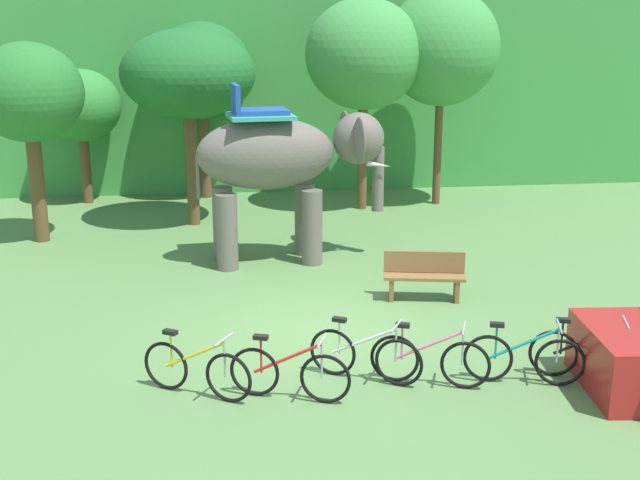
{
  "coord_description": "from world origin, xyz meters",
  "views": [
    {
      "loc": [
        -1.56,
        -12.44,
        5.02
      ],
      "look_at": [
        0.12,
        1.0,
        1.3
      ],
      "focal_mm": 44.93,
      "sensor_mm": 36.0,
      "label": 1
    }
  ],
  "objects_px": {
    "tree_center_left": "(188,75)",
    "bike_white": "(365,355)",
    "tree_left": "(29,94)",
    "bike_teal": "(524,358)",
    "tree_far_left": "(202,72)",
    "tree_right": "(442,48)",
    "bike_black": "(589,354)",
    "tree_center_right": "(81,106)",
    "tree_center": "(364,55)",
    "elephant": "(282,160)",
    "bike_pink": "(429,360)",
    "wooden_bench": "(424,274)",
    "bike_red": "(289,373)",
    "bike_yellow": "(196,370)"
  },
  "relations": [
    {
      "from": "tree_center_right",
      "to": "elephant",
      "type": "height_order",
      "value": "elephant"
    },
    {
      "from": "tree_center",
      "to": "elephant",
      "type": "relative_size",
      "value": 1.34
    },
    {
      "from": "tree_center_left",
      "to": "tree_right",
      "type": "distance_m",
      "value": 6.96
    },
    {
      "from": "tree_center_left",
      "to": "bike_pink",
      "type": "distance_m",
      "value": 11.04
    },
    {
      "from": "tree_center_left",
      "to": "bike_white",
      "type": "relative_size",
      "value": 3.2
    },
    {
      "from": "bike_teal",
      "to": "tree_center_right",
      "type": "bearing_deg",
      "value": 121.7
    },
    {
      "from": "tree_left",
      "to": "wooden_bench",
      "type": "distance_m",
      "value": 9.88
    },
    {
      "from": "tree_right",
      "to": "bike_teal",
      "type": "bearing_deg",
      "value": -99.07
    },
    {
      "from": "tree_center_right",
      "to": "bike_red",
      "type": "bearing_deg",
      "value": -70.4
    },
    {
      "from": "tree_center_right",
      "to": "bike_yellow",
      "type": "height_order",
      "value": "tree_center_right"
    },
    {
      "from": "bike_yellow",
      "to": "tree_far_left",
      "type": "bearing_deg",
      "value": 90.14
    },
    {
      "from": "bike_pink",
      "to": "bike_black",
      "type": "bearing_deg",
      "value": -2.13
    },
    {
      "from": "bike_yellow",
      "to": "bike_white",
      "type": "xyz_separation_m",
      "value": [
        2.39,
        0.19,
        0.0
      ]
    },
    {
      "from": "bike_teal",
      "to": "wooden_bench",
      "type": "bearing_deg",
      "value": 97.77
    },
    {
      "from": "tree_far_left",
      "to": "bike_red",
      "type": "relative_size",
      "value": 3.09
    },
    {
      "from": "bike_pink",
      "to": "wooden_bench",
      "type": "distance_m",
      "value": 3.68
    },
    {
      "from": "elephant",
      "to": "bike_pink",
      "type": "bearing_deg",
      "value": -76.22
    },
    {
      "from": "elephant",
      "to": "tree_right",
      "type": "bearing_deg",
      "value": 46.74
    },
    {
      "from": "tree_far_left",
      "to": "bike_pink",
      "type": "bearing_deg",
      "value": -75.9
    },
    {
      "from": "elephant",
      "to": "bike_white",
      "type": "distance_m",
      "value": 6.43
    },
    {
      "from": "elephant",
      "to": "bike_red",
      "type": "relative_size",
      "value": 2.59
    },
    {
      "from": "tree_center_left",
      "to": "bike_black",
      "type": "xyz_separation_m",
      "value": [
        5.9,
        -9.97,
        -3.37
      ]
    },
    {
      "from": "tree_center",
      "to": "wooden_bench",
      "type": "height_order",
      "value": "tree_center"
    },
    {
      "from": "tree_left",
      "to": "tree_center",
      "type": "xyz_separation_m",
      "value": [
        8.08,
        2.41,
        0.74
      ]
    },
    {
      "from": "tree_center_right",
      "to": "wooden_bench",
      "type": "relative_size",
      "value": 2.42
    },
    {
      "from": "tree_left",
      "to": "elephant",
      "type": "height_order",
      "value": "tree_left"
    },
    {
      "from": "tree_center",
      "to": "tree_right",
      "type": "relative_size",
      "value": 0.95
    },
    {
      "from": "tree_left",
      "to": "bike_white",
      "type": "distance_m",
      "value": 10.91
    },
    {
      "from": "tree_left",
      "to": "bike_teal",
      "type": "bearing_deg",
      "value": -46.32
    },
    {
      "from": "tree_left",
      "to": "bike_white",
      "type": "bearing_deg",
      "value": -53.63
    },
    {
      "from": "tree_far_left",
      "to": "tree_center",
      "type": "xyz_separation_m",
      "value": [
        4.29,
        -2.03,
        0.53
      ]
    },
    {
      "from": "elephant",
      "to": "bike_pink",
      "type": "distance_m",
      "value": 6.84
    },
    {
      "from": "tree_center_right",
      "to": "bike_red",
      "type": "height_order",
      "value": "tree_center_right"
    },
    {
      "from": "tree_center_left",
      "to": "elephant",
      "type": "xyz_separation_m",
      "value": [
        2.0,
        -3.48,
        -1.55
      ]
    },
    {
      "from": "tree_left",
      "to": "wooden_bench",
      "type": "xyz_separation_m",
      "value": [
        7.92,
        -5.12,
        -2.94
      ]
    },
    {
      "from": "tree_center_right",
      "to": "tree_center",
      "type": "relative_size",
      "value": 0.67
    },
    {
      "from": "bike_red",
      "to": "bike_black",
      "type": "xyz_separation_m",
      "value": [
        4.35,
        0.11,
        0.0
      ]
    },
    {
      "from": "bike_yellow",
      "to": "bike_pink",
      "type": "relative_size",
      "value": 0.93
    },
    {
      "from": "tree_center_right",
      "to": "bike_black",
      "type": "height_order",
      "value": "tree_center_right"
    },
    {
      "from": "tree_right",
      "to": "bike_white",
      "type": "height_order",
      "value": "tree_right"
    },
    {
      "from": "bike_black",
      "to": "tree_center_right",
      "type": "bearing_deg",
      "value": 124.85
    },
    {
      "from": "bike_white",
      "to": "bike_pink",
      "type": "relative_size",
      "value": 0.94
    },
    {
      "from": "bike_white",
      "to": "wooden_bench",
      "type": "xyz_separation_m",
      "value": [
        1.71,
        3.32,
        0.09
      ]
    },
    {
      "from": "tree_center",
      "to": "bike_yellow",
      "type": "bearing_deg",
      "value": -111.1
    },
    {
      "from": "tree_center_left",
      "to": "tree_right",
      "type": "xyz_separation_m",
      "value": [
        6.75,
        1.57,
        0.56
      ]
    },
    {
      "from": "tree_center_right",
      "to": "tree_center",
      "type": "xyz_separation_m",
      "value": [
        7.63,
        -1.69,
        1.42
      ]
    },
    {
      "from": "tree_center_left",
      "to": "bike_yellow",
      "type": "xyz_separation_m",
      "value": [
        0.3,
        -9.81,
        -3.37
      ]
    },
    {
      "from": "tree_far_left",
      "to": "bike_red",
      "type": "bearing_deg",
      "value": -84.47
    },
    {
      "from": "bike_white",
      "to": "bike_teal",
      "type": "xyz_separation_m",
      "value": [
        2.22,
        -0.39,
        0.0
      ]
    },
    {
      "from": "tree_far_left",
      "to": "tree_right",
      "type": "bearing_deg",
      "value": -14.54
    }
  ]
}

